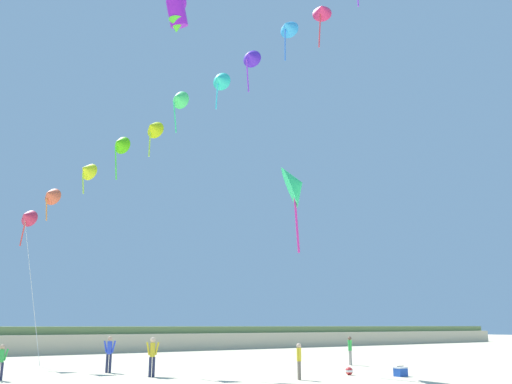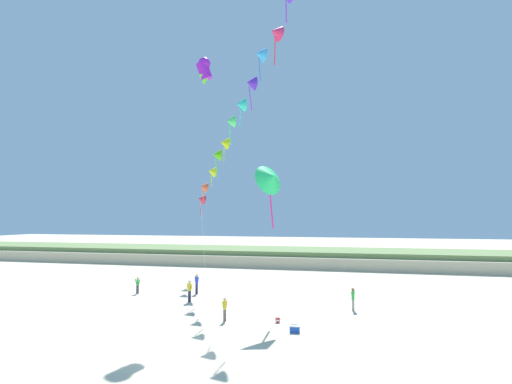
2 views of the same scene
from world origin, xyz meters
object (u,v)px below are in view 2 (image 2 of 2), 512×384
(person_far_right, at_px, (190,289))
(beach_cooler, at_px, (295,329))
(person_near_right, at_px, (353,298))
(large_kite_mid_trail, at_px, (204,70))
(person_near_left, at_px, (138,284))
(beach_ball, at_px, (278,320))
(person_mid_center, at_px, (225,308))
(person_far_left, at_px, (197,282))
(large_kite_low_lead, at_px, (271,178))

(person_far_right, xyz_separation_m, beach_cooler, (9.42, -6.47, -0.80))
(person_near_right, distance_m, beach_cooler, 7.37)
(person_near_right, relative_size, large_kite_mid_trail, 0.69)
(person_near_left, xyz_separation_m, beach_ball, (13.99, -6.83, -0.68))
(beach_cooler, height_order, beach_ball, beach_cooler)
(beach_cooler, bearing_deg, person_near_right, 62.31)
(large_kite_mid_trail, bearing_deg, person_near_left, 166.14)
(beach_ball, bearing_deg, person_mid_center, -172.92)
(person_near_right, bearing_deg, person_far_right, -179.90)
(person_near_left, xyz_separation_m, beach_cooler, (15.37, -8.76, -0.65))
(person_near_left, distance_m, beach_cooler, 17.70)
(person_far_right, bearing_deg, person_near_right, 0.10)
(beach_cooler, xyz_separation_m, beach_ball, (-1.38, 1.93, -0.03))
(person_near_left, relative_size, person_far_left, 0.85)
(person_far_left, relative_size, large_kite_low_lead, 0.36)
(person_mid_center, distance_m, beach_ball, 3.56)
(large_kite_low_lead, height_order, beach_cooler, large_kite_low_lead)
(large_kite_mid_trail, bearing_deg, person_near_right, -2.79)
(beach_cooler, bearing_deg, person_far_left, 135.90)
(large_kite_low_lead, bearing_deg, person_near_right, 19.47)
(person_far_left, bearing_deg, person_far_right, -77.69)
(person_mid_center, relative_size, large_kite_low_lead, 0.31)
(person_far_right, distance_m, beach_ball, 9.27)
(person_far_left, height_order, person_far_right, person_far_left)
(person_mid_center, relative_size, person_far_right, 0.87)
(person_far_left, bearing_deg, large_kite_mid_trail, -59.84)
(person_mid_center, height_order, beach_ball, person_mid_center)
(person_near_right, xyz_separation_m, large_kite_low_lead, (-5.71, -2.02, 8.72))
(person_near_right, bearing_deg, large_kite_mid_trail, 177.21)
(person_near_right, height_order, large_kite_low_lead, large_kite_low_lead)
(person_near_right, bearing_deg, person_mid_center, -148.83)
(person_near_left, bearing_deg, large_kite_low_lead, -18.16)
(person_far_right, height_order, large_kite_mid_trail, large_kite_mid_trail)
(beach_cooler, bearing_deg, person_near_left, 150.33)
(beach_ball, bearing_deg, large_kite_mid_trail, 144.35)
(large_kite_low_lead, bearing_deg, beach_cooler, -62.75)
(person_mid_center, relative_size, beach_ball, 4.22)
(person_mid_center, relative_size, person_far_left, 0.87)
(large_kite_mid_trail, bearing_deg, beach_ball, -35.65)
(person_far_left, height_order, large_kite_low_lead, large_kite_low_lead)
(person_far_left, relative_size, beach_cooler, 3.05)
(person_near_left, bearing_deg, person_mid_center, -34.59)
(large_kite_low_lead, bearing_deg, person_near_left, 161.84)
(large_kite_mid_trail, bearing_deg, large_kite_low_lead, -22.62)
(person_far_left, height_order, large_kite_mid_trail, large_kite_mid_trail)
(person_mid_center, distance_m, large_kite_low_lead, 9.62)
(beach_ball, bearing_deg, large_kite_low_lead, 110.03)
(person_near_left, relative_size, person_mid_center, 0.97)
(person_mid_center, height_order, large_kite_mid_trail, large_kite_mid_trail)
(beach_cooler, bearing_deg, person_mid_center, 162.79)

